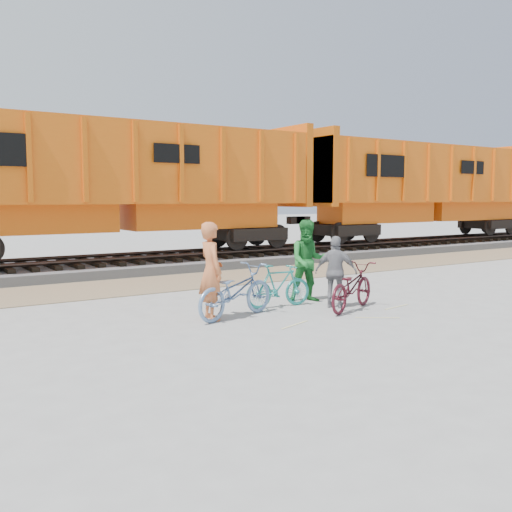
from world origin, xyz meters
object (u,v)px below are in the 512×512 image
object	(u,v)px
bicycle_maroon	(352,287)
person_woman	(336,272)
hopper_car_center	(118,180)
bicycle_teal	(278,286)
person_man	(308,261)
person_solo	(211,271)
bicycle_blue	(235,291)
hopper_car_right	(425,186)

from	to	relation	value
bicycle_maroon	person_woman	size ratio (longest dim) A/B	1.22
hopper_car_center	bicycle_teal	size ratio (longest dim) A/B	8.74
person_man	person_woman	xyz separation A→B (m)	(0.04, -0.93, -0.16)
bicycle_teal	hopper_car_center	bearing A→B (deg)	10.99
person_solo	person_woman	xyz separation A→B (m)	(2.92, -0.40, -0.18)
bicycle_maroon	person_solo	world-z (taller)	person_solo
person_solo	hopper_car_center	bearing A→B (deg)	-0.26
bicycle_blue	bicycle_maroon	size ratio (longest dim) A/B	1.07
hopper_car_center	person_woman	size ratio (longest dim) A/B	8.78
person_solo	person_man	bearing A→B (deg)	-72.07
bicycle_blue	person_man	size ratio (longest dim) A/B	1.08
person_solo	hopper_car_right	bearing A→B (deg)	-54.75
bicycle_teal	person_man	distance (m)	1.13
hopper_car_right	bicycle_maroon	distance (m)	16.29
bicycle_blue	person_woman	xyz separation A→B (m)	(2.42, -0.30, 0.26)
bicycle_blue	person_solo	xyz separation A→B (m)	(-0.50, 0.10, 0.44)
hopper_car_center	person_solo	bearing A→B (deg)	-97.82
bicycle_blue	person_woman	bearing A→B (deg)	-112.64
bicycle_blue	person_woman	size ratio (longest dim) A/B	1.29
person_man	person_woman	world-z (taller)	person_man
bicycle_teal	bicycle_maroon	bearing A→B (deg)	-128.65
person_man	person_solo	bearing A→B (deg)	-143.82
hopper_car_center	hopper_car_right	size ratio (longest dim) A/B	1.00
bicycle_maroon	person_man	bearing A→B (deg)	-17.42
bicycle_teal	hopper_car_right	bearing A→B (deg)	-54.28
hopper_car_right	person_woman	bearing A→B (deg)	-146.15
bicycle_blue	bicycle_teal	bearing A→B (deg)	-88.30
bicycle_maroon	person_woman	bearing A→B (deg)	-9.51
bicycle_teal	person_man	xyz separation A→B (m)	(1.00, 0.20, 0.48)
hopper_car_center	person_solo	xyz separation A→B (m)	(-1.17, -8.48, -2.03)
person_man	bicycle_teal	bearing A→B (deg)	-142.87
bicycle_teal	person_woman	world-z (taller)	person_woman
bicycle_maroon	bicycle_teal	bearing A→B (deg)	21.80
hopper_car_right	bicycle_teal	distance (m)	16.64
hopper_car_right	person_man	world-z (taller)	hopper_car_right
bicycle_teal	bicycle_maroon	distance (m)	1.61
hopper_car_right	person_solo	xyz separation A→B (m)	(-16.17, -8.48, -2.03)
bicycle_blue	person_man	world-z (taller)	person_man
hopper_car_center	person_woman	xyz separation A→B (m)	(1.75, -8.88, -2.21)
hopper_car_center	bicycle_teal	world-z (taller)	hopper_car_center
bicycle_blue	person_woman	world-z (taller)	person_woman
bicycle_maroon	person_solo	distance (m)	3.16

